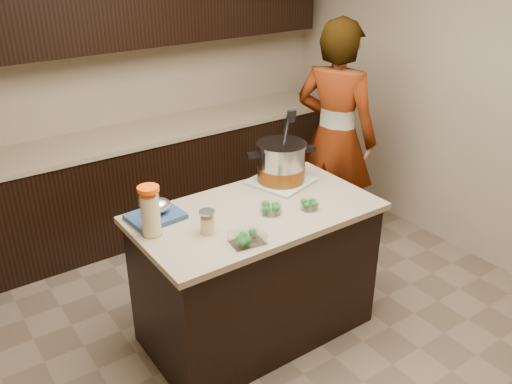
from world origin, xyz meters
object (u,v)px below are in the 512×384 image
island (256,273)px  person (335,138)px  stock_pot (281,165)px  lemonade_pitcher (150,213)px

island → person: size_ratio=0.79×
stock_pot → lemonade_pitcher: bearing=-154.9°
stock_pot → lemonade_pitcher: (-0.99, -0.13, 0.00)m
lemonade_pitcher → stock_pot: bearing=7.6°
stock_pot → person: bearing=42.0°
island → person: bearing=26.9°
stock_pot → person: (0.82, 0.38, -0.10)m
stock_pot → lemonade_pitcher: stock_pot is taller
stock_pot → person: 0.91m
stock_pot → person: size_ratio=0.25×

